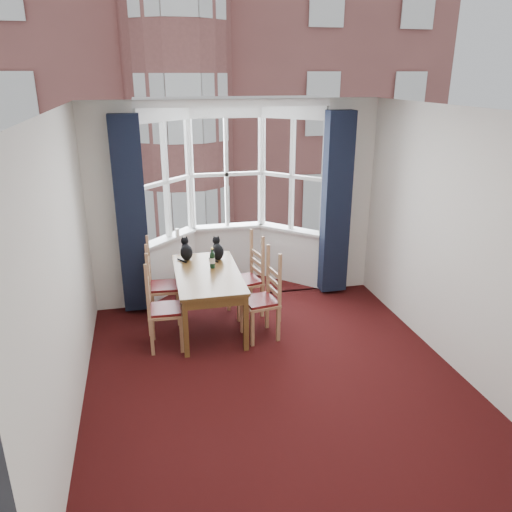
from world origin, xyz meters
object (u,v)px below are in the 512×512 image
object	(u,v)px
chair_left_near	(158,311)
chair_right_near	(267,301)
chair_left_far	(157,288)
cat_left	(186,251)
wine_bottle	(212,259)
dining_table	(208,279)
chair_right_far	(251,280)
cat_right	(218,250)
candle_tall	(177,233)

from	to	relation	value
chair_left_near	chair_right_near	world-z (taller)	same
chair_left_near	chair_left_far	world-z (taller)	same
cat_left	wine_bottle	bearing A→B (deg)	-52.06
dining_table	wine_bottle	distance (m)	0.27
chair_right_far	wine_bottle	xyz separation A→B (m)	(-0.53, -0.12, 0.40)
cat_right	candle_tall	xyz separation A→B (m)	(-0.47, 0.75, 0.06)
dining_table	chair_right_far	bearing A→B (deg)	23.23
chair_right_near	cat_left	bearing A→B (deg)	133.04
chair_left_far	candle_tall	xyz separation A→B (m)	(0.36, 0.90, 0.46)
cat_left	cat_right	distance (m)	0.42
cat_right	cat_left	bearing A→B (deg)	169.91
chair_right_near	dining_table	bearing A→B (deg)	148.43
dining_table	cat_right	size ratio (longest dim) A/B	4.72
candle_tall	chair_right_far	bearing A→B (deg)	-46.34
chair_right_near	candle_tall	distance (m)	1.93
chair_left_far	cat_left	world-z (taller)	cat_left
chair_left_near	dining_table	bearing A→B (deg)	31.18
dining_table	chair_left_far	xyz separation A→B (m)	(-0.63, 0.30, -0.19)
wine_bottle	cat_right	bearing A→B (deg)	69.61
chair_left_near	cat_right	xyz separation A→B (m)	(0.86, 0.86, 0.40)
dining_table	chair_right_far	world-z (taller)	chair_right_far
chair_right_near	wine_bottle	world-z (taller)	wine_bottle
chair_right_near	cat_right	world-z (taller)	cat_right
chair_right_near	cat_left	xyz separation A→B (m)	(-0.88, 0.94, 0.40)
dining_table	chair_left_far	size ratio (longest dim) A/B	1.64
dining_table	chair_right_near	distance (m)	0.81
cat_right	wine_bottle	world-z (taller)	cat_right
dining_table	cat_right	xyz separation A→B (m)	(0.20, 0.46, 0.21)
candle_tall	cat_right	bearing A→B (deg)	-57.50
chair_right_near	cat_right	size ratio (longest dim) A/B	2.88
cat_right	wine_bottle	xyz separation A→B (m)	(-0.11, -0.31, -0.00)
chair_left_near	wine_bottle	xyz separation A→B (m)	(0.74, 0.55, 0.40)
chair_left_far	wine_bottle	world-z (taller)	wine_bottle
chair_left_near	chair_left_far	xyz separation A→B (m)	(0.02, 0.70, 0.00)
cat_right	chair_left_near	bearing A→B (deg)	-135.07
chair_left_far	cat_left	xyz separation A→B (m)	(0.42, 0.23, 0.40)
cat_right	wine_bottle	bearing A→B (deg)	-110.39
chair_right_near	chair_left_near	bearing A→B (deg)	179.31
chair_left_far	chair_right_far	bearing A→B (deg)	-1.50
chair_right_near	cat_left	world-z (taller)	cat_left
chair_right_far	candle_tall	world-z (taller)	candle_tall
cat_right	candle_tall	distance (m)	0.89
dining_table	chair_left_far	bearing A→B (deg)	154.64
chair_left_near	cat_left	bearing A→B (deg)	64.43
chair_right_near	cat_left	distance (m)	1.35
candle_tall	chair_left_near	bearing A→B (deg)	-103.43
cat_right	chair_right_far	bearing A→B (deg)	-24.57
chair_left_far	chair_right_near	size ratio (longest dim) A/B	1.00
chair_left_far	candle_tall	distance (m)	1.07
chair_left_near	cat_left	xyz separation A→B (m)	(0.44, 0.93, 0.40)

